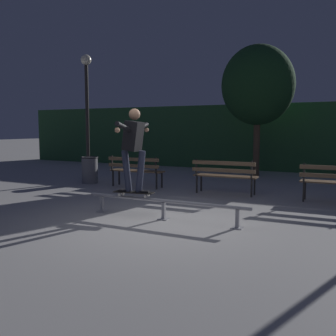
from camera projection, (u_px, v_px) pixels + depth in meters
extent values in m
plane|color=#ADAAA8|center=(156.00, 223.00, 6.69)|extent=(90.00, 90.00, 0.00)
cube|color=#2D5B33|center=(273.00, 137.00, 15.11)|extent=(24.00, 1.20, 2.60)
cylinder|color=#9E9EA3|center=(164.00, 201.00, 6.90)|extent=(3.25, 0.06, 0.06)
cube|color=#9E9EA3|center=(102.00, 204.00, 7.54)|extent=(0.06, 0.06, 0.31)
cube|color=#9E9EA3|center=(102.00, 211.00, 7.55)|extent=(0.18, 0.18, 0.01)
cube|color=#9E9EA3|center=(164.00, 211.00, 6.92)|extent=(0.06, 0.06, 0.31)
cube|color=#9E9EA3|center=(164.00, 219.00, 6.93)|extent=(0.18, 0.18, 0.01)
cube|color=#9E9EA3|center=(237.00, 219.00, 6.29)|extent=(0.06, 0.06, 0.31)
cube|color=#9E9EA3|center=(237.00, 228.00, 6.31)|extent=(0.18, 0.18, 0.01)
cube|color=black|center=(134.00, 192.00, 7.17)|extent=(0.80, 0.31, 0.02)
cube|color=black|center=(134.00, 192.00, 7.17)|extent=(0.78, 0.30, 0.00)
cube|color=#9E9EA3|center=(147.00, 194.00, 7.09)|extent=(0.07, 0.18, 0.02)
cube|color=#9E9EA3|center=(121.00, 192.00, 7.26)|extent=(0.07, 0.18, 0.02)
cylinder|color=beige|center=(145.00, 197.00, 7.02)|extent=(0.06, 0.04, 0.05)
cylinder|color=beige|center=(148.00, 195.00, 7.17)|extent=(0.06, 0.04, 0.05)
cylinder|color=beige|center=(119.00, 195.00, 7.19)|extent=(0.06, 0.04, 0.05)
cylinder|color=beige|center=(123.00, 194.00, 7.34)|extent=(0.06, 0.04, 0.05)
cube|color=black|center=(143.00, 191.00, 7.11)|extent=(0.27, 0.14, 0.03)
cube|color=black|center=(125.00, 190.00, 7.23)|extent=(0.27, 0.14, 0.03)
cylinder|color=#282D42|center=(140.00, 172.00, 7.09)|extent=(0.22, 0.15, 0.79)
cylinder|color=#282D42|center=(127.00, 171.00, 7.18)|extent=(0.22, 0.15, 0.79)
cube|color=black|center=(133.00, 136.00, 7.06)|extent=(0.38, 0.40, 0.57)
cylinder|color=black|center=(124.00, 127.00, 6.69)|extent=(0.17, 0.61, 0.21)
cylinder|color=black|center=(141.00, 127.00, 7.40)|extent=(0.17, 0.61, 0.21)
sphere|color=#A37556|center=(117.00, 130.00, 6.43)|extent=(0.09, 0.09, 0.09)
sphere|color=#A37556|center=(147.00, 130.00, 7.67)|extent=(0.09, 0.09, 0.09)
sphere|color=#A37556|center=(135.00, 114.00, 7.01)|extent=(0.21, 0.21, 0.21)
cube|color=#282623|center=(162.00, 180.00, 10.58)|extent=(0.04, 0.04, 0.44)
cube|color=#282623|center=(157.00, 181.00, 10.30)|extent=(0.04, 0.04, 0.44)
cube|color=#282623|center=(156.00, 165.00, 10.21)|extent=(0.04, 0.04, 0.44)
cube|color=#282623|center=(119.00, 177.00, 11.19)|extent=(0.04, 0.04, 0.44)
cube|color=#282623|center=(113.00, 178.00, 10.90)|extent=(0.04, 0.04, 0.44)
cube|color=#282623|center=(112.00, 163.00, 10.82)|extent=(0.04, 0.04, 0.44)
cube|color=brown|center=(139.00, 170.00, 10.84)|extent=(1.60, 0.12, 0.04)
cube|color=brown|center=(137.00, 171.00, 10.72)|extent=(1.60, 0.12, 0.04)
cube|color=brown|center=(134.00, 171.00, 10.59)|extent=(1.60, 0.12, 0.04)
cube|color=brown|center=(133.00, 166.00, 10.51)|extent=(1.60, 0.07, 0.09)
cube|color=brown|center=(133.00, 159.00, 10.49)|extent=(1.60, 0.07, 0.09)
cube|color=#282623|center=(255.00, 186.00, 9.41)|extent=(0.04, 0.04, 0.44)
cube|color=#282623|center=(251.00, 188.00, 9.12)|extent=(0.04, 0.04, 0.44)
cube|color=#282623|center=(252.00, 170.00, 9.04)|extent=(0.04, 0.04, 0.44)
cube|color=#282623|center=(201.00, 183.00, 10.02)|extent=(0.04, 0.04, 0.44)
cube|color=#282623|center=(197.00, 184.00, 9.73)|extent=(0.04, 0.04, 0.44)
cube|color=#282623|center=(196.00, 168.00, 9.65)|extent=(0.04, 0.04, 0.44)
cube|color=brown|center=(227.00, 175.00, 9.67)|extent=(1.60, 0.12, 0.04)
cube|color=brown|center=(225.00, 176.00, 9.55)|extent=(1.60, 0.12, 0.04)
cube|color=brown|center=(224.00, 177.00, 9.42)|extent=(1.60, 0.12, 0.04)
cube|color=brown|center=(223.00, 170.00, 9.34)|extent=(1.60, 0.07, 0.09)
cube|color=brown|center=(223.00, 163.00, 9.32)|extent=(1.60, 0.07, 0.09)
cube|color=#282623|center=(305.00, 190.00, 8.85)|extent=(0.04, 0.04, 0.44)
cube|color=#282623|center=(304.00, 192.00, 8.56)|extent=(0.04, 0.04, 0.44)
cube|color=#282623|center=(304.00, 173.00, 8.48)|extent=(0.04, 0.04, 0.44)
cylinder|color=brown|center=(256.00, 146.00, 13.16)|extent=(0.22, 0.22, 2.07)
ellipsoid|color=#193D1E|center=(258.00, 85.00, 12.94)|extent=(2.47, 2.47, 2.71)
cylinder|color=#282623|center=(87.00, 124.00, 11.84)|extent=(0.11, 0.11, 3.60)
sphere|color=#F2EACC|center=(86.00, 60.00, 11.64)|extent=(0.32, 0.32, 0.32)
cylinder|color=#282623|center=(89.00, 179.00, 12.02)|extent=(0.20, 0.20, 0.12)
cylinder|color=slate|center=(90.00, 170.00, 11.49)|extent=(0.48, 0.48, 0.78)
torus|color=black|center=(89.00, 157.00, 11.45)|extent=(0.52, 0.52, 0.04)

